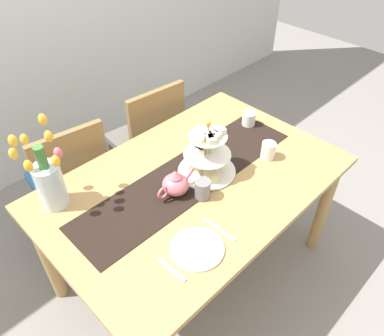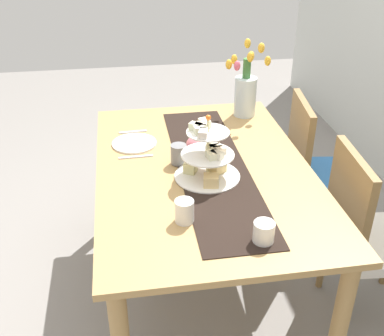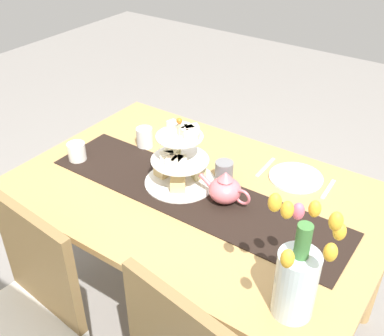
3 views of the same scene
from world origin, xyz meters
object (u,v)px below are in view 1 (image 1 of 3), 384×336
at_px(chair_left, 71,179).
at_px(chair_right, 149,136).
at_px(teapot, 175,184).
at_px(mug_grey, 203,189).
at_px(tulip_vase, 49,180).
at_px(dining_table, 194,195).
at_px(cream_jug, 249,119).
at_px(dinner_plate_left, 197,249).
at_px(knife_left, 220,230).
at_px(fork_left, 172,270).
at_px(mug_white_text, 268,151).
at_px(tiered_cake_stand, 207,156).

relative_size(chair_left, chair_right, 1.00).
relative_size(teapot, mug_grey, 2.51).
bearing_deg(teapot, tulip_vase, 142.31).
height_order(dining_table, tulip_vase, tulip_vase).
relative_size(teapot, cream_jug, 2.80).
xyz_separation_m(tulip_vase, dinner_plate_left, (0.28, -0.66, -0.15)).
relative_size(chair_right, knife_left, 5.35).
distance_m(cream_jug, fork_left, 1.11).
xyz_separation_m(tulip_vase, mug_grey, (0.52, -0.46, -0.10)).
xyz_separation_m(chair_right, dinner_plate_left, (-0.58, -1.04, 0.26)).
bearing_deg(mug_white_text, tiered_cake_stand, 154.37).
distance_m(dinner_plate_left, fork_left, 0.15).
distance_m(chair_right, fork_left, 1.30).
height_order(tulip_vase, mug_white_text, tulip_vase).
bearing_deg(teapot, chair_right, 60.25).
height_order(dining_table, dinner_plate_left, dinner_plate_left).
bearing_deg(mug_white_text, chair_left, 129.99).
bearing_deg(mug_white_text, cream_jug, 57.31).
bearing_deg(tulip_vase, mug_grey, -41.23).
bearing_deg(dining_table, fork_left, -144.77).
xyz_separation_m(dining_table, tulip_vase, (-0.58, 0.35, 0.26)).
height_order(chair_left, mug_grey, chair_left).
height_order(dining_table, teapot, teapot).
bearing_deg(teapot, dining_table, 0.00).
bearing_deg(mug_grey, mug_white_text, -4.95).
relative_size(chair_left, knife_left, 5.35).
bearing_deg(chair_right, cream_jug, -64.36).
bearing_deg(knife_left, fork_left, 180.00).
xyz_separation_m(chair_left, chair_right, (0.62, -0.00, 0.00)).
bearing_deg(tulip_vase, dining_table, -31.01).
height_order(dinner_plate_left, mug_white_text, mug_white_text).
height_order(dining_table, knife_left, knife_left).
bearing_deg(chair_right, tiered_cake_stand, -104.96).
bearing_deg(cream_jug, chair_right, 115.64).
xyz_separation_m(teapot, cream_jug, (0.71, 0.12, -0.02)).
height_order(cream_jug, mug_grey, mug_grey).
xyz_separation_m(chair_right, tulip_vase, (-0.87, -0.38, 0.40)).
distance_m(tulip_vase, dinner_plate_left, 0.73).
bearing_deg(tiered_cake_stand, dining_table, -179.84).
distance_m(tiered_cake_stand, mug_white_text, 0.35).
relative_size(tiered_cake_stand, fork_left, 2.03).
distance_m(tiered_cake_stand, tulip_vase, 0.76).
xyz_separation_m(chair_left, tulip_vase, (-0.25, -0.38, 0.40)).
bearing_deg(dining_table, dinner_plate_left, -133.52).
bearing_deg(chair_left, fork_left, -96.06).
bearing_deg(tiered_cake_stand, chair_right, 75.04).
height_order(knife_left, mug_white_text, mug_white_text).
bearing_deg(mug_grey, teapot, 123.47).
height_order(cream_jug, dinner_plate_left, cream_jug).
bearing_deg(chair_right, mug_white_text, -82.20).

